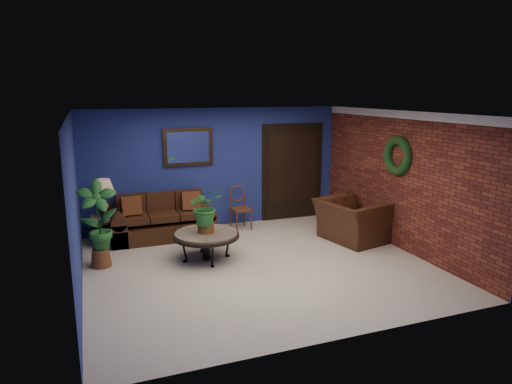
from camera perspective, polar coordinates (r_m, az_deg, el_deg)
name	(u,v)px	position (r m, az deg, el deg)	size (l,w,h in m)	color
floor	(259,265)	(7.69, 0.32, -9.14)	(5.50, 5.50, 0.00)	beige
wall_back	(216,168)	(9.65, -4.96, 3.01)	(5.50, 0.04, 2.50)	navy
wall_left	(75,207)	(6.86, -21.67, -1.75)	(0.04, 5.00, 2.50)	navy
wall_right_brick	(400,181)	(8.66, 17.59, 1.38)	(0.04, 5.00, 2.50)	maroon
ceiling	(259,113)	(7.15, 0.34, 9.82)	(5.50, 5.00, 0.02)	white
crown_molding	(403,115)	(8.51, 17.96, 9.18)	(0.03, 5.00, 0.14)	white
wall_mirror	(188,147)	(9.41, -8.49, 5.57)	(1.02, 0.06, 0.77)	#482E19
closet_door	(292,172)	(10.26, 4.57, 2.45)	(1.44, 0.06, 2.18)	black
wreath	(397,156)	(8.60, 17.27, 4.36)	(0.72, 0.72, 0.16)	black
sofa	(162,223)	(9.20, -11.64, -3.80)	(1.98, 0.85, 0.89)	#412212
coffee_table	(206,236)	(7.84, -6.25, -5.44)	(1.13, 1.13, 0.49)	#4E4944
end_table	(106,223)	(9.06, -18.24, -3.69)	(0.58, 0.58, 0.53)	#4E4944
table_lamp	(104,193)	(8.93, -18.49, -0.17)	(0.41, 0.41, 0.69)	#482E19
side_chair	(239,204)	(9.55, -2.11, -1.55)	(0.43, 0.43, 0.91)	#563218
armchair	(352,220)	(8.98, 11.90, -3.51)	(1.22, 1.07, 0.80)	#412212
coffee_plant	(206,208)	(7.71, -6.33, -2.03)	(0.61, 0.54, 0.77)	brown
floor_plant	(341,208)	(9.69, 10.54, -2.01)	(0.40, 0.33, 0.84)	brown
tall_plant	(98,221)	(7.83, -19.13, -3.42)	(0.64, 0.44, 1.45)	brown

